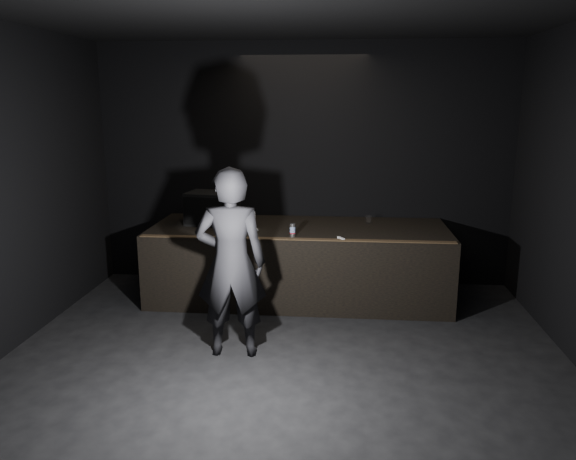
# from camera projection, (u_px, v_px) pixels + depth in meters

# --- Properties ---
(ground) EXTENTS (7.00, 7.00, 0.00)m
(ground) POSITION_uv_depth(u_px,v_px,m) (277.00, 396.00, 5.19)
(ground) COLOR black
(ground) RESTS_ON ground
(room_walls) EXTENTS (6.10, 7.10, 3.52)m
(room_walls) POSITION_uv_depth(u_px,v_px,m) (276.00, 179.00, 4.73)
(room_walls) COLOR black
(room_walls) RESTS_ON ground
(stage_riser) EXTENTS (4.00, 1.50, 1.00)m
(stage_riser) POSITION_uv_depth(u_px,v_px,m) (299.00, 262.00, 7.73)
(stage_riser) COLOR black
(stage_riser) RESTS_ON ground
(riser_lip) EXTENTS (3.92, 0.10, 0.01)m
(riser_lip) POSITION_uv_depth(u_px,v_px,m) (295.00, 239.00, 6.92)
(riser_lip) COLOR brown
(riser_lip) RESTS_ON stage_riser
(stage_monitor) EXTENTS (0.73, 0.58, 0.45)m
(stage_monitor) POSITION_uv_depth(u_px,v_px,m) (212.00, 208.00, 7.73)
(stage_monitor) COLOR black
(stage_monitor) RESTS_ON stage_riser
(cable) EXTENTS (0.88, 0.05, 0.02)m
(cable) POSITION_uv_depth(u_px,v_px,m) (216.00, 220.00, 8.02)
(cable) COLOR black
(cable) RESTS_ON stage_riser
(laptop) EXTENTS (0.38, 0.36, 0.22)m
(laptop) POSITION_uv_depth(u_px,v_px,m) (245.00, 225.00, 7.48)
(laptop) COLOR silver
(laptop) RESTS_ON stage_riser
(beer_can) EXTENTS (0.07, 0.07, 0.17)m
(beer_can) POSITION_uv_depth(u_px,v_px,m) (293.00, 230.00, 7.05)
(beer_can) COLOR silver
(beer_can) RESTS_ON stage_riser
(plastic_cup) EXTENTS (0.09, 0.09, 0.11)m
(plastic_cup) POSITION_uv_depth(u_px,v_px,m) (369.00, 219.00, 7.83)
(plastic_cup) COLOR white
(plastic_cup) RESTS_ON stage_riser
(wii_remote) EXTENTS (0.09, 0.13, 0.03)m
(wii_remote) POSITION_uv_depth(u_px,v_px,m) (341.00, 238.00, 6.92)
(wii_remote) COLOR silver
(wii_remote) RESTS_ON stage_riser
(person) EXTENTS (0.78, 0.55, 2.03)m
(person) POSITION_uv_depth(u_px,v_px,m) (231.00, 263.00, 5.87)
(person) COLOR black
(person) RESTS_ON ground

